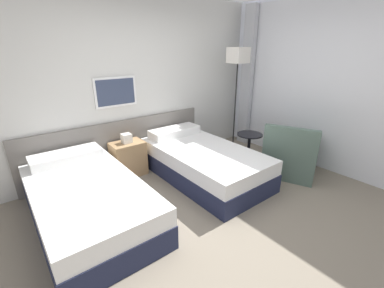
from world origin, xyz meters
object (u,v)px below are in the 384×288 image
bed_near_door (88,201)px  bed_near_window (203,162)px  armchair (291,156)px  floor_lamp (238,62)px  nightstand (128,158)px  side_table (249,143)px

bed_near_door → bed_near_window: (1.74, 0.00, 0.00)m
bed_near_window → bed_near_door: bearing=180.0°
bed_near_door → armchair: bearing=-14.4°
floor_lamp → armchair: (0.04, -1.22, -1.39)m
armchair → bed_near_window: bearing=34.5°
nightstand → floor_lamp: floor_lamp is taller
nightstand → floor_lamp: (2.04, -0.31, 1.39)m
bed_near_door → armchair: size_ratio=1.90×
bed_near_window → floor_lamp: floor_lamp is taller
bed_near_door → nightstand: (0.87, 0.78, 0.03)m
bed_near_window → armchair: size_ratio=1.90×
bed_near_door → bed_near_window: bearing=0.0°
armchair → bed_near_door: bearing=52.2°
side_table → armchair: bearing=-63.4°
bed_near_door → bed_near_window: size_ratio=1.00×
nightstand → armchair: armchair is taller
floor_lamp → side_table: bearing=-113.9°
floor_lamp → side_table: 1.45m
bed_near_door → bed_near_window: same height
bed_near_window → side_table: (0.90, -0.15, 0.14)m
bed_near_door → nightstand: size_ratio=2.97×
bed_near_window → nightstand: nightstand is taller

